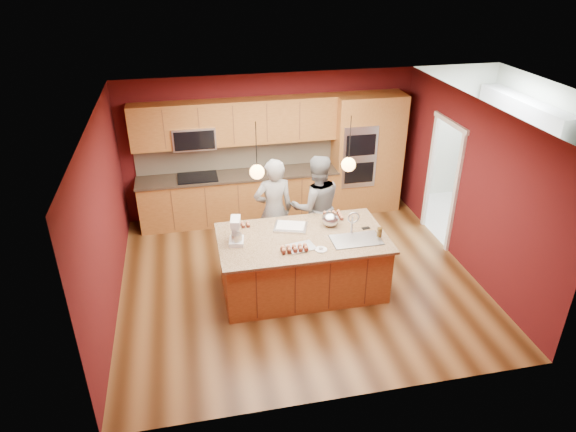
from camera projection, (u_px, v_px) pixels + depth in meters
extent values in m
plane|color=#44260F|center=(298.00, 278.00, 8.19)|extent=(5.50, 5.50, 0.00)
plane|color=white|center=(300.00, 113.00, 6.93)|extent=(5.50, 5.50, 0.00)
plane|color=#4E1012|center=(270.00, 145.00, 9.72)|extent=(5.50, 0.00, 5.50)
plane|color=#4E1012|center=(352.00, 305.00, 5.39)|extent=(5.50, 0.00, 5.50)
plane|color=#4E1012|center=(104.00, 220.00, 7.06)|extent=(0.00, 5.00, 5.00)
plane|color=#4E1012|center=(469.00, 186.00, 8.05)|extent=(0.00, 5.00, 5.00)
cube|color=#935222|center=(239.00, 198.00, 9.76)|extent=(3.70, 0.60, 0.90)
cube|color=#322620|center=(238.00, 175.00, 9.54)|extent=(3.74, 0.64, 0.04)
cube|color=beige|center=(236.00, 154.00, 9.65)|extent=(3.70, 0.03, 0.56)
cube|color=#935222|center=(235.00, 122.00, 9.19)|extent=(3.70, 0.36, 0.80)
cube|color=black|center=(198.00, 177.00, 9.38)|extent=(0.72, 0.52, 0.03)
cube|color=silver|center=(194.00, 137.00, 9.14)|extent=(0.76, 0.40, 0.40)
cube|color=#935222|center=(354.00, 154.00, 9.84)|extent=(0.80, 0.60, 2.30)
cube|color=silver|center=(360.00, 158.00, 9.56)|extent=(0.66, 0.04, 1.20)
cube|color=#935222|center=(386.00, 152.00, 9.96)|extent=(0.50, 0.60, 2.30)
plane|color=silver|center=(469.00, 221.00, 9.89)|extent=(2.60, 2.60, 0.00)
plane|color=beige|center=(526.00, 152.00, 9.42)|extent=(0.00, 2.70, 2.70)
cube|color=silver|center=(523.00, 121.00, 9.10)|extent=(0.35, 2.40, 0.75)
cylinder|color=black|center=(256.00, 147.00, 6.74)|extent=(0.01, 0.01, 0.70)
sphere|color=#FFAD55|center=(257.00, 172.00, 6.91)|extent=(0.20, 0.20, 0.20)
cylinder|color=black|center=(350.00, 141.00, 6.98)|extent=(0.01, 0.01, 0.70)
sphere|color=#FFAD55|center=(348.00, 165.00, 7.14)|extent=(0.20, 0.20, 0.20)
cube|color=#935222|center=(302.00, 264.00, 7.75)|extent=(2.38, 1.29, 0.87)
cube|color=tan|center=(302.00, 238.00, 7.54)|extent=(2.48, 1.39, 0.04)
cube|color=silver|center=(356.00, 245.00, 7.49)|extent=(0.71, 0.42, 0.18)
imported|color=black|center=(274.00, 211.00, 8.31)|extent=(0.69, 0.49, 1.79)
imported|color=gray|center=(316.00, 207.00, 8.44)|extent=(0.87, 0.68, 1.79)
cube|color=white|center=(237.00, 241.00, 7.36)|extent=(0.25, 0.30, 0.06)
cube|color=white|center=(235.00, 227.00, 7.38)|extent=(0.12, 0.10, 0.27)
cube|color=white|center=(235.00, 222.00, 7.23)|extent=(0.18, 0.29, 0.10)
cylinder|color=silver|center=(237.00, 238.00, 7.29)|extent=(0.15, 0.15, 0.14)
cube|color=silver|center=(291.00, 227.00, 7.76)|extent=(0.57, 0.49, 0.03)
cube|color=white|center=(291.00, 226.00, 7.75)|extent=(0.49, 0.41, 0.02)
cube|color=silver|center=(301.00, 247.00, 7.25)|extent=(0.42, 0.34, 0.02)
ellipsoid|color=silver|center=(330.00, 219.00, 7.79)|extent=(0.26, 0.26, 0.22)
cylinder|color=silver|center=(321.00, 250.00, 7.20)|extent=(0.17, 0.17, 0.01)
cylinder|color=#3E2B0F|center=(379.00, 233.00, 7.50)|extent=(0.07, 0.07, 0.15)
cube|color=black|center=(366.00, 228.00, 7.75)|extent=(0.13, 0.08, 0.01)
cube|color=white|center=(510.00, 206.00, 9.44)|extent=(0.66, 0.68, 0.90)
cube|color=white|center=(493.00, 188.00, 9.98)|extent=(0.78, 0.80, 1.04)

